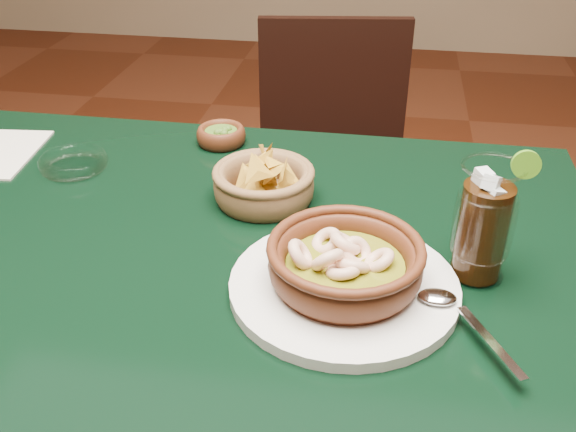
% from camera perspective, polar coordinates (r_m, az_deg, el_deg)
% --- Properties ---
extents(dining_table, '(1.20, 0.80, 0.75)m').
position_cam_1_polar(dining_table, '(1.02, -7.66, -6.37)').
color(dining_table, black).
rests_on(dining_table, ground).
extents(dining_chair, '(0.45, 0.45, 0.87)m').
position_cam_1_polar(dining_chair, '(1.67, 3.92, 3.11)').
color(dining_chair, black).
rests_on(dining_chair, ground).
extents(shrimp_plate, '(0.36, 0.30, 0.08)m').
position_cam_1_polar(shrimp_plate, '(0.83, 5.10, -4.76)').
color(shrimp_plate, silver).
rests_on(shrimp_plate, dining_table).
extents(chip_basket, '(0.20, 0.20, 0.11)m').
position_cam_1_polar(chip_basket, '(1.03, -2.15, 2.90)').
color(chip_basket, brown).
rests_on(chip_basket, dining_table).
extents(guacamole_ramekin, '(0.11, 0.11, 0.04)m').
position_cam_1_polar(guacamole_ramekin, '(1.23, -5.96, 7.14)').
color(guacamole_ramekin, '#441E0F').
rests_on(guacamole_ramekin, dining_table).
extents(cola_drink, '(0.16, 0.16, 0.19)m').
position_cam_1_polar(cola_drink, '(0.86, 16.98, -0.67)').
color(cola_drink, white).
rests_on(cola_drink, dining_table).
extents(glass_ashtray, '(0.13, 0.13, 0.03)m').
position_cam_1_polar(glass_ashtray, '(1.19, -18.52, 4.51)').
color(glass_ashtray, white).
rests_on(glass_ashtray, dining_table).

